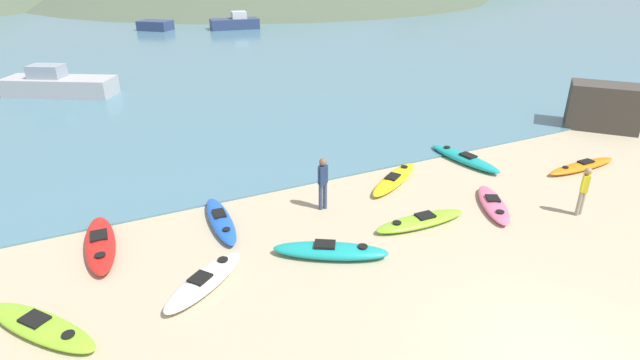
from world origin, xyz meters
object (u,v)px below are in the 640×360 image
moored_boat_3 (318,1)px  kayak_on_sand_6 (204,281)px  kayak_on_sand_5 (582,166)px  kayak_on_sand_2 (100,244)px  kayak_on_sand_0 (331,251)px  kayak_on_sand_3 (493,204)px  kayak_on_sand_4 (394,179)px  person_near_waterline (323,181)px  moored_boat_0 (59,85)px  shoreline_rock (604,107)px  kayak_on_sand_9 (421,221)px  kayak_on_sand_8 (464,158)px  moored_boat_2 (235,23)px  moored_boat_1 (155,25)px  kayak_on_sand_1 (41,327)px  person_near_foreground (584,188)px  kayak_on_sand_7 (221,220)px

moored_boat_3 → kayak_on_sand_6: bearing=-118.2°
kayak_on_sand_5 → kayak_on_sand_2: bearing=173.0°
kayak_on_sand_0 → kayak_on_sand_3: size_ratio=1.13×
kayak_on_sand_4 → person_near_waterline: bearing=-168.5°
moored_boat_0 → shoreline_rock: (21.69, -16.60, 0.36)m
kayak_on_sand_9 → moored_boat_3: size_ratio=0.48×
kayak_on_sand_0 → kayak_on_sand_5: bearing=5.5°
kayak_on_sand_8 → kayak_on_sand_3: bearing=-117.0°
kayak_on_sand_5 → person_near_waterline: size_ratio=1.95×
moored_boat_2 → kayak_on_sand_0: bearing=-103.9°
kayak_on_sand_8 → person_near_waterline: size_ratio=1.97×
kayak_on_sand_8 → moored_boat_1: size_ratio=0.93×
kayak_on_sand_1 → moored_boat_3: size_ratio=0.47×
moored_boat_1 → moored_boat_0: bearing=-111.4°
person_near_foreground → person_near_waterline: person_near_waterline is taller
kayak_on_sand_5 → kayak_on_sand_9: 7.78m
moored_boat_1 → kayak_on_sand_3: bearing=-85.9°
kayak_on_sand_2 → moored_boat_3: bearing=59.0°
kayak_on_sand_7 → kayak_on_sand_8: (9.56, 0.55, 0.02)m
kayak_on_sand_5 → kayak_on_sand_7: bearing=171.8°
kayak_on_sand_1 → kayak_on_sand_9: kayak_on_sand_1 is taller
kayak_on_sand_1 → person_near_foreground: size_ratio=1.89×
kayak_on_sand_9 → moored_boat_0: 22.18m
moored_boat_0 → kayak_on_sand_8: bearing=-51.5°
moored_boat_0 → shoreline_rock: size_ratio=2.04×
kayak_on_sand_3 → kayak_on_sand_9: (-2.67, 0.14, 0.01)m
kayak_on_sand_0 → shoreline_rock: (15.59, 3.89, 0.82)m
kayak_on_sand_7 → person_near_foreground: bearing=-22.9°
kayak_on_sand_5 → kayak_on_sand_6: 14.17m
person_near_foreground → kayak_on_sand_5: bearing=36.9°
kayak_on_sand_1 → kayak_on_sand_0: bearing=-1.3°
kayak_on_sand_0 → moored_boat_2: bearing=76.1°
kayak_on_sand_5 → moored_boat_1: size_ratio=0.92×
moored_boat_2 → moored_boat_3: bearing=45.2°
shoreline_rock → kayak_on_sand_7: bearing=-176.8°
kayak_on_sand_8 → moored_boat_3: size_ratio=0.54×
kayak_on_sand_0 → kayak_on_sand_9: size_ratio=1.00×
kayak_on_sand_5 → person_near_waterline: person_near_waterline is taller
kayak_on_sand_0 → kayak_on_sand_6: size_ratio=1.15×
kayak_on_sand_4 → moored_boat_3: (23.93, 55.38, 0.44)m
kayak_on_sand_8 → moored_boat_0: bearing=128.5°
kayak_on_sand_2 → kayak_on_sand_8: (12.82, 0.42, -0.00)m
kayak_on_sand_2 → person_near_foreground: bearing=-18.2°
kayak_on_sand_8 → kayak_on_sand_5: bearing=-35.2°
kayak_on_sand_4 → moored_boat_3: 60.33m
kayak_on_sand_1 → moored_boat_2: bearing=67.4°
kayak_on_sand_9 → person_near_foreground: 4.99m
kayak_on_sand_3 → kayak_on_sand_8: bearing=63.0°
kayak_on_sand_7 → moored_boat_0: (-3.98, 17.59, 0.49)m
person_near_foreground → moored_boat_3: size_ratio=0.25×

